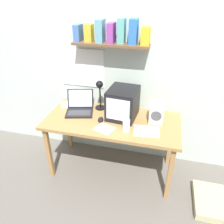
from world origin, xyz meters
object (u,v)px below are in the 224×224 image
object	(u,v)px
crt_monitor	(123,103)
computer_mouse	(101,120)
floor_cushion	(217,203)
desk_lamp	(100,92)
space_heater	(157,112)
laptop	(80,106)
corner_desk	(112,125)
loose_paper_near_monitor	(104,129)
printed_handout	(70,104)
juice_glass	(126,126)
open_notebook	(146,131)

from	to	relation	value
crt_monitor	computer_mouse	bearing A→B (deg)	-138.65
floor_cushion	desk_lamp	bearing A→B (deg)	161.76
crt_monitor	floor_cushion	xyz separation A→B (m)	(1.10, -0.37, -0.85)
space_heater	floor_cushion	xyz separation A→B (m)	(0.72, -0.34, -0.81)
laptop	desk_lamp	distance (m)	0.30
corner_desk	space_heater	size ratio (longest dim) A/B	6.00
crt_monitor	space_heater	bearing A→B (deg)	0.06
space_heater	loose_paper_near_monitor	xyz separation A→B (m)	(-0.51, -0.26, -0.12)
printed_handout	laptop	bearing A→B (deg)	-33.30
crt_monitor	laptop	bearing A→B (deg)	-175.14
juice_glass	space_heater	xyz separation A→B (m)	(0.28, 0.24, 0.06)
printed_handout	floor_cushion	distance (m)	1.99
juice_glass	desk_lamp	bearing A→B (deg)	136.34
laptop	space_heater	bearing A→B (deg)	-16.89
space_heater	loose_paper_near_monitor	bearing A→B (deg)	-151.61
crt_monitor	juice_glass	size ratio (longest dim) A/B	2.94
laptop	corner_desk	bearing A→B (deg)	-29.04
space_heater	printed_handout	world-z (taller)	space_heater
juice_glass	printed_handout	world-z (taller)	juice_glass
juice_glass	space_heater	world-z (taller)	space_heater
computer_mouse	floor_cushion	bearing A→B (deg)	-9.24
corner_desk	open_notebook	distance (m)	0.42
laptop	open_notebook	size ratio (longest dim) A/B	1.40
desk_lamp	floor_cushion	size ratio (longest dim) A/B	0.81
crt_monitor	open_notebook	distance (m)	0.41
crt_monitor	floor_cushion	size ratio (longest dim) A/B	0.84
open_notebook	computer_mouse	bearing A→B (deg)	171.25
laptop	desk_lamp	size ratio (longest dim) A/B	1.03
laptop	computer_mouse	size ratio (longest dim) A/B	3.39
corner_desk	desk_lamp	xyz separation A→B (m)	(-0.19, 0.19, 0.30)
loose_paper_near_monitor	desk_lamp	bearing A→B (deg)	112.38
laptop	computer_mouse	world-z (taller)	laptop
open_notebook	space_heater	bearing A→B (deg)	68.77
loose_paper_near_monitor	floor_cushion	bearing A→B (deg)	-3.36
crt_monitor	juice_glass	distance (m)	0.31
desk_lamp	printed_handout	world-z (taller)	desk_lamp
computer_mouse	printed_handout	distance (m)	0.56
computer_mouse	open_notebook	distance (m)	0.52
corner_desk	loose_paper_near_monitor	distance (m)	0.21
desk_lamp	floor_cushion	bearing A→B (deg)	-32.58
computer_mouse	printed_handout	world-z (taller)	computer_mouse
crt_monitor	loose_paper_near_monitor	world-z (taller)	crt_monitor
crt_monitor	printed_handout	world-z (taller)	crt_monitor
desk_lamp	space_heater	world-z (taller)	desk_lamp
floor_cushion	laptop	bearing A→B (deg)	167.02
crt_monitor	printed_handout	bearing A→B (deg)	175.10
printed_handout	corner_desk	bearing A→B (deg)	-20.86
crt_monitor	loose_paper_near_monitor	size ratio (longest dim) A/B	1.69
corner_desk	laptop	bearing A→B (deg)	165.48
desk_lamp	corner_desk	bearing A→B (deg)	-59.48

